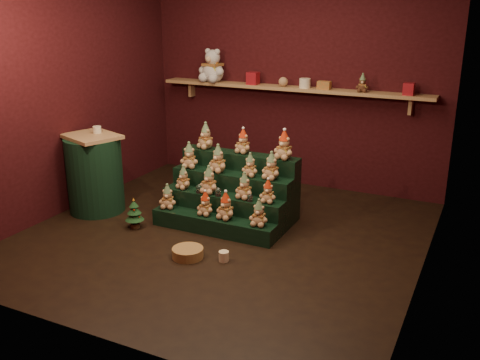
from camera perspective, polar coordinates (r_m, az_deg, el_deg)
The scene contains 41 objects.
ground at distance 5.66m, azimuth -1.87°, elevation -5.95°, with size 4.00×4.00×0.00m, color black.
back_wall at distance 7.10m, azimuth 5.87°, elevation 10.70°, with size 4.00×0.10×2.80m, color black.
front_wall at distance 3.61m, azimuth -17.45°, elevation 2.66°, with size 4.00×0.10×2.80m, color black.
left_wall at distance 6.46m, azimuth -18.53°, elevation 9.12°, with size 0.10×4.00×2.80m, color black.
right_wall at distance 4.67m, azimuth 20.92°, elevation 5.69°, with size 0.10×4.00×2.80m, color black.
back_shelf at distance 6.95m, azimuth 5.33°, elevation 9.67°, with size 3.60×0.26×0.24m.
riser_tier_front at distance 5.70m, azimuth -2.89°, elevation -4.79°, with size 1.40×0.22×0.18m, color black.
riser_tier_midfront at distance 5.85m, azimuth -1.87°, elevation -3.23°, with size 1.40×0.22×0.36m, color black.
riser_tier_midback at distance 6.00m, azimuth -0.90°, elevation -1.74°, with size 1.40×0.22×0.54m, color black.
riser_tier_back at distance 6.16m, azimuth 0.02°, elevation -0.32°, with size 1.40×0.22×0.72m, color black.
teddy_0 at distance 5.92m, azimuth -7.73°, elevation -1.75°, with size 0.19×0.17×0.27m, color tan, non-canonical shape.
teddy_1 at distance 5.68m, azimuth -3.71°, elevation -2.51°, with size 0.19×0.17×0.26m, color tan, non-canonical shape.
teddy_2 at distance 5.57m, azimuth -1.52°, elevation -2.76°, with size 0.21×0.19×0.29m, color tan, non-canonical shape.
teddy_3 at distance 5.40m, azimuth 2.03°, elevation -3.52°, with size 0.20×0.18×0.27m, color tan, non-canonical shape.
teddy_4 at distance 5.97m, azimuth -6.04°, elevation 0.27°, with size 0.18×0.16×0.26m, color tan, non-canonical shape.
teddy_5 at distance 5.80m, azimuth -3.32°, elevation 0.03°, with size 0.21×0.19×0.30m, color tan, non-canonical shape.
teddy_6 at distance 5.63m, azimuth 0.48°, elevation -0.63°, with size 0.20×0.18×0.28m, color tan, non-canonical shape.
teddy_7 at distance 5.53m, azimuth 3.01°, elevation -1.20°, with size 0.18×0.16×0.25m, color tan, non-canonical shape.
teddy_8 at distance 6.11m, azimuth -5.43°, elevation 2.63°, with size 0.21×0.19×0.29m, color tan, non-canonical shape.
teddy_9 at distance 5.93m, azimuth -2.34°, elevation 2.28°, with size 0.22×0.20×0.30m, color tan, non-canonical shape.
teddy_10 at distance 5.78m, azimuth 1.09°, elevation 1.61°, with size 0.18×0.16×0.25m, color tan, non-canonical shape.
teddy_11 at distance 5.69m, azimuth 3.38°, elevation 1.52°, with size 0.21×0.19×0.29m, color tan, non-canonical shape.
teddy_12 at distance 6.22m, azimuth -3.67°, elevation 4.72°, with size 0.21×0.19×0.30m, color tan, non-canonical shape.
teddy_13 at distance 6.02m, azimuth 0.34°, elevation 4.16°, with size 0.20×0.18×0.27m, color tan, non-canonical shape.
teddy_14 at distance 5.79m, azimuth 4.73°, elevation 3.74°, with size 0.22×0.20×0.31m, color tan, non-canonical shape.
snow_globe_a at distance 5.84m, azimuth -4.38°, elevation -0.93°, with size 0.07×0.07×0.09m.
snow_globe_b at distance 5.73m, azimuth -2.35°, elevation -1.29°, with size 0.07×0.07×0.09m.
snow_globe_c at distance 5.57m, azimuth 1.07°, elevation -1.90°, with size 0.06×0.06×0.08m.
side_table at distance 6.41m, azimuth -15.22°, elevation 0.65°, with size 0.73×0.67×0.92m.
table_ornament at distance 6.36m, azimuth -15.01°, elevation 5.22°, with size 0.10×0.10×0.08m, color beige.
mini_christmas_tree at distance 5.90m, azimuth -11.21°, elevation -3.49°, with size 0.20×0.20×0.35m.
mug_left at distance 5.20m, azimuth -5.69°, elevation -7.79°, with size 0.09×0.09×0.09m, color beige.
mug_right at distance 5.11m, azimuth -1.74°, elevation -8.13°, with size 0.10×0.10×0.10m, color beige.
wicker_basket at distance 5.21m, azimuth -5.59°, elevation -7.73°, with size 0.30×0.30×0.09m, color #AB7E45.
white_bear at distance 7.35m, azimuth -2.94°, elevation 12.56°, with size 0.40×0.36×0.55m, color silver, non-canonical shape.
brown_bear at distance 6.63m, azimuth 12.93°, elevation 10.05°, with size 0.15×0.14×0.21m, color #4E2A1A, non-canonical shape.
gift_tin_red_a at distance 7.11m, azimuth 1.40°, elevation 10.79°, with size 0.14×0.14×0.16m, color #A61923.
gift_tin_cream at distance 6.85m, azimuth 6.93°, elevation 10.22°, with size 0.14×0.14×0.12m, color beige.
gift_tin_red_b at distance 6.55m, azimuth 17.56°, elevation 9.24°, with size 0.12×0.12×0.14m, color #A61923.
shelf_plush_ball at distance 6.95m, azimuth 4.63°, elevation 10.40°, with size 0.12×0.12×0.12m, color tan.
scarf_gift_box at distance 6.77m, azimuth 8.96°, elevation 9.96°, with size 0.16×0.10×0.10m, color #D7551E.
Camera 1 is at (2.43, -4.56, 2.32)m, focal length 40.00 mm.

